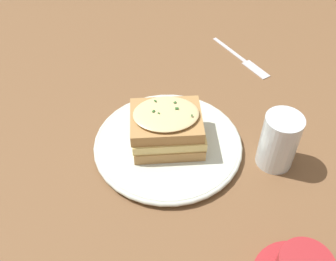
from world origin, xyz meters
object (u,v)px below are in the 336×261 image
Objects in this scene: dinner_plate at (168,144)px; sandwich at (167,128)px; fork at (246,61)px; water_glass at (279,141)px.

dinner_plate is 2.07× the size of sandwich.
fork is at bearing 49.78° from dinner_plate.
dinner_plate is at bearing 164.30° from water_glass.
water_glass reaches higher than fork.
dinner_plate is 0.04m from sandwich.
dinner_plate is 2.58× the size of water_glass.
sandwich is at bearing 117.33° from dinner_plate.
sandwich is at bearing 22.23° from fork.
fork is at bearing 49.34° from sandwich.
sandwich reaches higher than dinner_plate.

